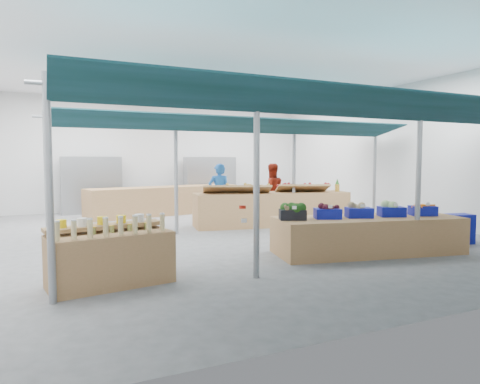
{
  "coord_description": "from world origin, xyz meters",
  "views": [
    {
      "loc": [
        -4.07,
        -10.02,
        1.87
      ],
      "look_at": [
        -0.18,
        -1.6,
        1.19
      ],
      "focal_mm": 32.0,
      "sensor_mm": 36.0,
      "label": 1
    }
  ],
  "objects_px": {
    "bottle_shelf": "(110,256)",
    "crate_stack": "(459,229)",
    "vendor_left": "(219,193)",
    "vendor_right": "(271,192)",
    "fruit_counter": "(272,209)",
    "veg_counter": "(368,235)"
  },
  "relations": [
    {
      "from": "crate_stack",
      "to": "vendor_left",
      "type": "relative_size",
      "value": 0.37
    },
    {
      "from": "bottle_shelf",
      "to": "crate_stack",
      "type": "distance_m",
      "value": 7.67
    },
    {
      "from": "fruit_counter",
      "to": "vendor_left",
      "type": "distance_m",
      "value": 1.68
    },
    {
      "from": "bottle_shelf",
      "to": "crate_stack",
      "type": "bearing_deg",
      "value": -8.54
    },
    {
      "from": "fruit_counter",
      "to": "crate_stack",
      "type": "xyz_separation_m",
      "value": [
        2.55,
        -4.16,
        -0.15
      ]
    },
    {
      "from": "veg_counter",
      "to": "vendor_left",
      "type": "relative_size",
      "value": 2.11
    },
    {
      "from": "crate_stack",
      "to": "fruit_counter",
      "type": "bearing_deg",
      "value": 121.52
    },
    {
      "from": "crate_stack",
      "to": "vendor_right",
      "type": "bearing_deg",
      "value": 110.36
    },
    {
      "from": "bottle_shelf",
      "to": "vendor_right",
      "type": "height_order",
      "value": "vendor_right"
    },
    {
      "from": "veg_counter",
      "to": "vendor_right",
      "type": "distance_m",
      "value": 5.26
    },
    {
      "from": "veg_counter",
      "to": "crate_stack",
      "type": "xyz_separation_m",
      "value": [
        2.59,
        -0.07,
        -0.03
      ]
    },
    {
      "from": "vendor_left",
      "to": "vendor_right",
      "type": "xyz_separation_m",
      "value": [
        1.8,
        0.0,
        0.0
      ]
    },
    {
      "from": "bottle_shelf",
      "to": "crate_stack",
      "type": "height_order",
      "value": "bottle_shelf"
    },
    {
      "from": "bottle_shelf",
      "to": "vendor_right",
      "type": "bearing_deg",
      "value": 34.01
    },
    {
      "from": "bottle_shelf",
      "to": "vendor_right",
      "type": "distance_m",
      "value": 7.81
    },
    {
      "from": "bottle_shelf",
      "to": "vendor_left",
      "type": "xyz_separation_m",
      "value": [
        3.92,
        5.3,
        0.46
      ]
    },
    {
      "from": "bottle_shelf",
      "to": "crate_stack",
      "type": "relative_size",
      "value": 2.81
    },
    {
      "from": "bottle_shelf",
      "to": "crate_stack",
      "type": "xyz_separation_m",
      "value": [
        7.67,
        0.04,
        -0.1
      ]
    },
    {
      "from": "vendor_left",
      "to": "veg_counter",
      "type": "bearing_deg",
      "value": 112.57
    },
    {
      "from": "veg_counter",
      "to": "fruit_counter",
      "type": "distance_m",
      "value": 4.09
    },
    {
      "from": "veg_counter",
      "to": "vendor_left",
      "type": "bearing_deg",
      "value": 114.07
    },
    {
      "from": "crate_stack",
      "to": "vendor_left",
      "type": "height_order",
      "value": "vendor_left"
    }
  ]
}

